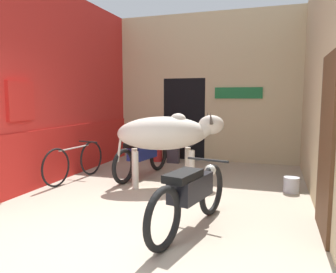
{
  "coord_description": "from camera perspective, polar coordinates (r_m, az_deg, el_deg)",
  "views": [
    {
      "loc": [
        1.69,
        -3.23,
        1.6
      ],
      "look_at": [
        -0.1,
        2.21,
        0.92
      ],
      "focal_mm": 35.0,
      "sensor_mm": 36.0,
      "label": 1
    }
  ],
  "objects": [
    {
      "name": "bucket",
      "position": [
        5.99,
        20.69,
        -7.87
      ],
      "size": [
        0.26,
        0.26,
        0.26
      ],
      "color": "#A8A8B2",
      "rests_on": "ground_plane"
    },
    {
      "name": "motorcycle_far",
      "position": [
        6.66,
        -4.49,
        -3.24
      ],
      "size": [
        0.58,
        1.96,
        0.78
      ],
      "color": "black",
      "rests_on": "ground_plane"
    },
    {
      "name": "wall_right_with_door",
      "position": [
        5.68,
        25.3,
        8.34
      ],
      "size": [
        0.22,
        4.91,
        3.69
      ],
      "color": "#C6B289",
      "rests_on": "ground_plane"
    },
    {
      "name": "shopkeeper_seated",
      "position": [
        8.11,
        1.17,
        -0.16
      ],
      "size": [
        0.42,
        0.33,
        1.18
      ],
      "color": "#3D3842",
      "rests_on": "ground_plane"
    },
    {
      "name": "bicycle",
      "position": [
        6.62,
        -15.87,
        -4.27
      ],
      "size": [
        0.44,
        1.73,
        0.72
      ],
      "color": "black",
      "rests_on": "ground_plane"
    },
    {
      "name": "motorcycle_near",
      "position": [
        3.99,
        3.96,
        -9.89
      ],
      "size": [
        0.65,
        1.92,
        0.8
      ],
      "color": "black",
      "rests_on": "ground_plane"
    },
    {
      "name": "wall_back_with_doorway",
      "position": [
        8.6,
        5.58,
        6.49
      ],
      "size": [
        4.56,
        0.93,
        3.69
      ],
      "color": "#C6B289",
      "rests_on": "ground_plane"
    },
    {
      "name": "plastic_stool",
      "position": [
        8.27,
        -1.82,
        -2.71
      ],
      "size": [
        0.33,
        0.33,
        0.44
      ],
      "color": "red",
      "rests_on": "ground_plane"
    },
    {
      "name": "ground_plane",
      "position": [
        3.98,
        -9.0,
        -17.02
      ],
      "size": [
        30.0,
        30.0,
        0.0
      ],
      "primitive_type": "plane",
      "color": "tan"
    },
    {
      "name": "wall_left_shopfront",
      "position": [
        6.97,
        -17.51,
        7.96
      ],
      "size": [
        0.25,
        4.91,
        3.69
      ],
      "color": "red",
      "rests_on": "ground_plane"
    },
    {
      "name": "cow",
      "position": [
        5.95,
        -0.07,
        0.49
      ],
      "size": [
        1.97,
        1.29,
        1.36
      ],
      "color": "beige",
      "rests_on": "ground_plane"
    }
  ]
}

